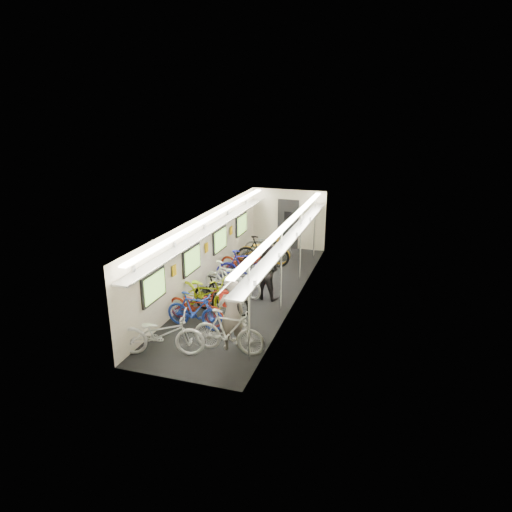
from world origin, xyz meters
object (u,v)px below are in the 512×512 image
Objects in this scene: bicycle_1 at (195,311)px; passenger_near at (231,314)px; bicycle_0 at (161,334)px; passenger_mid at (266,272)px; backpack at (226,298)px.

passenger_near reaches higher than bicycle_1.
passenger_mid is (1.39, 3.89, 0.32)m from bicycle_0.
passenger_near is 4.66× the size of backpack.
passenger_near reaches higher than backpack.
backpack is at bearing -117.89° from bicycle_1.
bicycle_0 is at bearing 176.99° from bicycle_1.
backpack reaches higher than bicycle_1.
backpack reaches higher than bicycle_0.
backpack is at bearing -28.33° from passenger_near.
passenger_near is at bearing -77.15° from bicycle_0.
passenger_mid reaches higher than bicycle_0.
bicycle_1 is 1.50m from passenger_near.
backpack is (-0.07, -3.14, 0.43)m from passenger_mid.
passenger_mid is at bearing -35.04° from bicycle_0.
backpack is at bearing 96.91° from passenger_mid.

